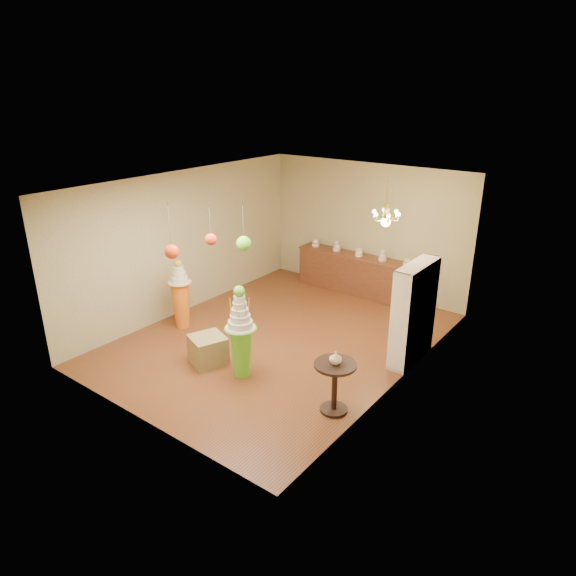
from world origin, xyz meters
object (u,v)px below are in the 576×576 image
Objects in this scene: pedestal_orange at (181,299)px; round_table at (335,381)px; pedestal_green at (241,340)px; sideboard at (358,274)px.

pedestal_orange reaches higher than round_table.
pedestal_green is 0.53× the size of sideboard.
round_table is at bearing 2.11° from pedestal_green.
sideboard is (-0.31, 4.40, -0.19)m from pedestal_green.
sideboard reaches higher than round_table.
pedestal_green is at bearing -177.89° from round_table.
pedestal_orange reaches higher than sideboard.
pedestal_green is 2.00× the size of round_table.
pedestal_green reaches higher than round_table.
pedestal_orange is at bearing -116.89° from sideboard.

